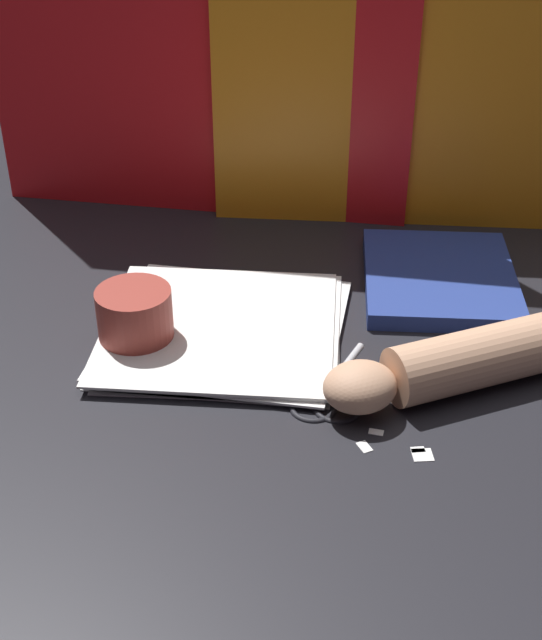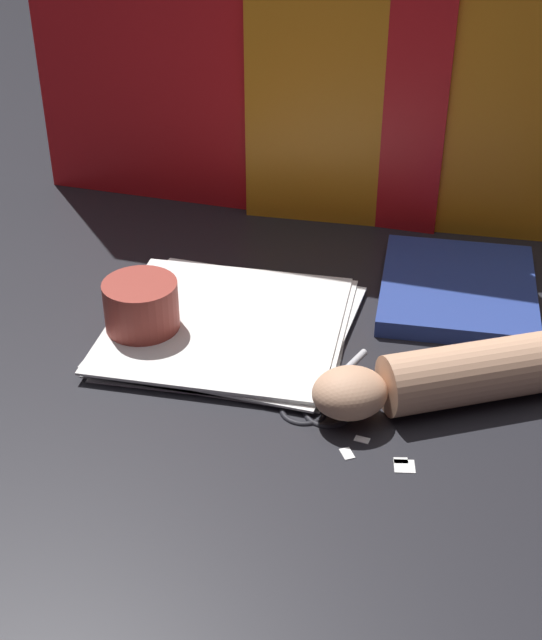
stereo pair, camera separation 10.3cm
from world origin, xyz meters
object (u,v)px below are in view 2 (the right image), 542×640
at_px(book_closed, 458,289).
at_px(mug, 141,312).
at_px(paper_stack, 230,326).
at_px(scissors, 318,396).
at_px(hand_forearm, 448,377).

xyz_separation_m(book_closed, mug, (-0.37, -0.20, 0.03)).
bearing_deg(paper_stack, book_closed, 30.39).
bearing_deg(mug, book_closed, 28.60).
relative_size(book_closed, scissors, 1.52).
xyz_separation_m(paper_stack, hand_forearm, (0.28, -0.08, 0.03)).
bearing_deg(scissors, mug, 164.11).
height_order(paper_stack, book_closed, book_closed).
xyz_separation_m(paper_stack, book_closed, (0.27, 0.16, 0.00)).
relative_size(book_closed, mug, 2.77).
bearing_deg(book_closed, hand_forearm, -88.73).
distance_m(scissors, mug, 0.25).
relative_size(paper_stack, hand_forearm, 1.06).
bearing_deg(paper_stack, hand_forearm, -16.07).
distance_m(book_closed, mug, 0.42).
bearing_deg(paper_stack, scissors, -39.12).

